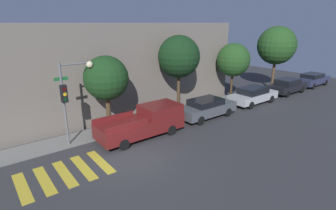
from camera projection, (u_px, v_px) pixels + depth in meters
The scene contains 14 objects.
ground_plane at pixel (133, 160), 13.03m from camera, with size 60.00×60.00×0.00m, color #333335.
sidewalk at pixel (99, 133), 16.05m from camera, with size 26.00×1.67×0.14m, color slate.
building_row at pixel (70, 72), 18.29m from camera, with size 26.00×6.00×6.52m, color slate.
crosswalk at pixel (65, 174), 11.84m from camera, with size 3.90×2.60×0.00m.
traffic_light_pole at pixel (70, 89), 13.67m from camera, with size 2.09×0.56×4.63m.
pickup_truck at pixel (145, 122), 15.58m from camera, with size 5.22×1.97×1.75m.
sedan_near_corner at pixel (206, 108), 18.66m from camera, with size 4.48×1.81×1.39m.
sedan_middle at pixel (253, 95), 21.90m from camera, with size 4.62×1.81×1.41m.
sedan_far_end at pixel (287, 86), 25.09m from camera, with size 4.35×1.79×1.43m.
sedan_tail_of_row at pixel (312, 79), 28.07m from camera, with size 4.60×1.79×1.36m.
tree_near_corner at pixel (106, 79), 15.26m from camera, with size 2.62×2.62×4.75m.
tree_midblock at pixel (179, 57), 18.23m from camera, with size 2.95×2.95×5.74m.
tree_far_end at pixel (233, 60), 21.93m from camera, with size 2.78×2.78×4.93m.
tree_behind_truck at pixel (277, 46), 25.41m from camera, with size 3.67×3.67×6.25m.
Camera 1 is at (-5.70, -10.26, 6.52)m, focal length 28.00 mm.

